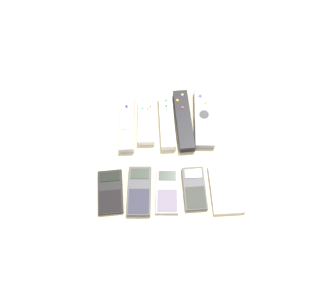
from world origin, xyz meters
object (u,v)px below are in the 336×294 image
(calculator_2, at_px, (167,191))
(calculator_1, at_px, (139,191))
(remote_0, at_px, (127,123))
(remote_1, at_px, (146,120))
(calculator_0, at_px, (110,192))
(remote_3, at_px, (183,120))
(calculator_3, at_px, (194,188))
(remote_2, at_px, (165,121))
(calculator_4, at_px, (226,189))
(remote_4, at_px, (204,118))

(calculator_2, bearing_deg, calculator_1, -179.49)
(remote_0, xyz_separation_m, calculator_2, (0.11, -0.22, -0.01))
(remote_1, bearing_deg, calculator_0, -113.49)
(remote_3, distance_m, calculator_3, 0.22)
(calculator_0, distance_m, calculator_2, 0.16)
(calculator_2, bearing_deg, remote_0, 119.95)
(remote_0, xyz_separation_m, calculator_1, (0.04, -0.22, -0.00))
(calculator_1, bearing_deg, calculator_0, -178.51)
(remote_1, relative_size, calculator_3, 1.32)
(remote_0, height_order, calculator_2, remote_0)
(remote_0, height_order, calculator_0, remote_0)
(remote_0, relative_size, remote_2, 1.02)
(remote_3, relative_size, calculator_4, 1.47)
(remote_4, distance_m, calculator_1, 0.30)
(remote_0, height_order, remote_1, remote_0)
(remote_0, relative_size, calculator_1, 1.35)
(calculator_0, distance_m, calculator_3, 0.23)
(remote_1, relative_size, remote_3, 0.79)
(remote_2, distance_m, calculator_0, 0.27)
(remote_4, bearing_deg, calculator_4, -76.70)
(calculator_1, relative_size, calculator_2, 1.09)
(calculator_0, xyz_separation_m, calculator_1, (0.08, -0.00, 0.00))
(remote_0, bearing_deg, calculator_2, -62.31)
(calculator_0, bearing_deg, remote_3, 41.99)
(remote_0, distance_m, calculator_2, 0.25)
(calculator_2, height_order, calculator_3, calculator_3)
(remote_1, height_order, calculator_2, remote_1)
(remote_4, bearing_deg, remote_0, -174.29)
(calculator_1, xyz_separation_m, calculator_3, (0.15, 0.00, -0.00))
(remote_3, height_order, calculator_3, remote_3)
(remote_1, relative_size, calculator_2, 1.26)
(remote_2, relative_size, calculator_1, 1.32)
(remote_1, xyz_separation_m, remote_3, (0.11, -0.00, 0.00))
(calculator_4, bearing_deg, remote_0, 140.03)
(remote_1, height_order, remote_2, remote_2)
(remote_0, xyz_separation_m, remote_1, (0.06, 0.01, -0.00))
(remote_0, distance_m, remote_1, 0.06)
(calculator_3, bearing_deg, remote_2, 106.83)
(remote_4, bearing_deg, remote_3, -171.23)
(calculator_0, bearing_deg, remote_4, 35.46)
(calculator_1, xyz_separation_m, calculator_2, (0.08, -0.00, -0.00))
(remote_1, bearing_deg, calculator_4, -45.70)
(remote_2, height_order, calculator_1, remote_2)
(calculator_4, bearing_deg, calculator_3, 175.46)
(remote_0, bearing_deg, remote_3, 1.65)
(remote_1, bearing_deg, remote_3, -1.82)
(remote_0, xyz_separation_m, remote_4, (0.24, 0.01, -0.00))
(remote_2, bearing_deg, calculator_0, -127.72)
(remote_3, bearing_deg, calculator_4, -68.24)
(calculator_3, bearing_deg, remote_0, 129.53)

